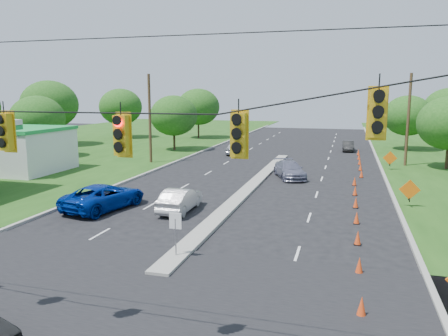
% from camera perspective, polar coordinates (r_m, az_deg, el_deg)
% --- Properties ---
extents(ground, '(160.00, 160.00, 0.00)m').
position_cam_1_polar(ground, '(14.60, -15.71, -19.69)').
color(ground, black).
rests_on(ground, ground).
extents(cross_street, '(160.00, 14.00, 0.02)m').
position_cam_1_polar(cross_street, '(14.60, -15.71, -19.69)').
color(cross_street, black).
rests_on(cross_street, ground).
extents(curb_left, '(0.25, 110.00, 0.16)m').
position_cam_1_polar(curb_left, '(44.70, -6.72, 0.56)').
color(curb_left, gray).
rests_on(curb_left, ground).
extents(curb_right, '(0.25, 110.00, 0.16)m').
position_cam_1_polar(curb_right, '(41.46, 20.03, -0.69)').
color(curb_right, gray).
rests_on(curb_right, ground).
extents(median, '(1.00, 34.00, 0.18)m').
position_cam_1_polar(median, '(33.23, 3.49, -2.58)').
color(median, gray).
rests_on(median, ground).
extents(median_sign, '(0.55, 0.06, 2.05)m').
position_cam_1_polar(median_sign, '(18.95, -6.36, -7.57)').
color(median_sign, gray).
rests_on(median_sign, ground).
extents(signal_span, '(25.60, 0.32, 9.00)m').
position_cam_1_polar(signal_span, '(12.15, -19.45, -0.84)').
color(signal_span, '#422D1C').
rests_on(signal_span, ground).
extents(utility_pole_far_left, '(0.28, 0.28, 9.00)m').
position_cam_1_polar(utility_pole_far_left, '(45.19, -9.66, 6.33)').
color(utility_pole_far_left, '#422D1C').
rests_on(utility_pole_far_left, ground).
extents(utility_pole_far_right, '(0.28, 0.28, 9.00)m').
position_cam_1_polar(utility_pole_far_right, '(46.13, 22.92, 5.77)').
color(utility_pole_far_right, '#422D1C').
rests_on(utility_pole_far_right, ground).
extents(cone_0, '(0.32, 0.32, 0.70)m').
position_cam_1_polar(cone_0, '(15.30, 17.53, -16.85)').
color(cone_0, '#E44416').
rests_on(cone_0, ground).
extents(cone_1, '(0.32, 0.32, 0.70)m').
position_cam_1_polar(cone_1, '(18.50, 17.26, -12.06)').
color(cone_1, '#E44416').
rests_on(cone_1, ground).
extents(cone_2, '(0.32, 0.32, 0.70)m').
position_cam_1_polar(cone_2, '(21.80, 17.07, -8.70)').
color(cone_2, '#E44416').
rests_on(cone_2, ground).
extents(cone_3, '(0.32, 0.32, 0.70)m').
position_cam_1_polar(cone_3, '(25.15, 16.94, -6.22)').
color(cone_3, '#E44416').
rests_on(cone_3, ground).
extents(cone_4, '(0.32, 0.32, 0.70)m').
position_cam_1_polar(cone_4, '(28.54, 16.84, -4.33)').
color(cone_4, '#E44416').
rests_on(cone_4, ground).
extents(cone_5, '(0.32, 0.32, 0.70)m').
position_cam_1_polar(cone_5, '(31.95, 16.76, -2.85)').
color(cone_5, '#E44416').
rests_on(cone_5, ground).
extents(cone_6, '(0.32, 0.32, 0.70)m').
position_cam_1_polar(cone_6, '(35.38, 16.69, -1.65)').
color(cone_6, '#E44416').
rests_on(cone_6, ground).
extents(cone_7, '(0.32, 0.32, 0.70)m').
position_cam_1_polar(cone_7, '(38.83, 17.52, -0.70)').
color(cone_7, '#E44416').
rests_on(cone_7, ground).
extents(cone_8, '(0.32, 0.32, 0.70)m').
position_cam_1_polar(cone_8, '(42.28, 17.41, 0.13)').
color(cone_8, '#E44416').
rests_on(cone_8, ground).
extents(cone_9, '(0.32, 0.32, 0.70)m').
position_cam_1_polar(cone_9, '(45.74, 17.31, 0.83)').
color(cone_9, '#E44416').
rests_on(cone_9, ground).
extents(cone_10, '(0.32, 0.32, 0.70)m').
position_cam_1_polar(cone_10, '(49.20, 17.22, 1.44)').
color(cone_10, '#E44416').
rests_on(cone_10, ground).
extents(cone_11, '(0.32, 0.32, 0.70)m').
position_cam_1_polar(cone_11, '(52.67, 17.15, 1.96)').
color(cone_11, '#E44416').
rests_on(cone_11, ground).
extents(work_sign_1, '(1.27, 0.58, 1.37)m').
position_cam_1_polar(work_sign_1, '(29.60, 23.08, -2.73)').
color(work_sign_1, black).
rests_on(work_sign_1, ground).
extents(work_sign_2, '(1.27, 0.58, 1.37)m').
position_cam_1_polar(work_sign_2, '(43.31, 20.86, 1.15)').
color(work_sign_2, black).
rests_on(work_sign_2, ground).
extents(tree_2, '(5.88, 5.88, 6.86)m').
position_cam_1_polar(tree_2, '(52.44, -23.17, 5.96)').
color(tree_2, black).
rests_on(tree_2, ground).
extents(tree_3, '(7.56, 7.56, 8.82)m').
position_cam_1_polar(tree_3, '(63.95, -21.82, 7.70)').
color(tree_3, black).
rests_on(tree_3, ground).
extents(tree_4, '(6.72, 6.72, 7.84)m').
position_cam_1_polar(tree_4, '(71.82, -13.35, 7.79)').
color(tree_4, black).
rests_on(tree_4, ground).
extents(tree_5, '(5.88, 5.88, 6.86)m').
position_cam_1_polar(tree_5, '(54.94, -6.57, 6.81)').
color(tree_5, black).
rests_on(tree_5, ground).
extents(tree_6, '(6.72, 6.72, 7.84)m').
position_cam_1_polar(tree_6, '(69.64, -3.38, 7.98)').
color(tree_6, black).
rests_on(tree_6, ground).
extents(tree_12, '(5.88, 5.88, 6.86)m').
position_cam_1_polar(tree_12, '(59.21, 22.87, 6.32)').
color(tree_12, black).
rests_on(tree_12, ground).
extents(white_sedan, '(1.59, 4.35, 1.43)m').
position_cam_1_polar(white_sedan, '(26.71, -5.74, -4.11)').
color(white_sedan, '#B4B2B3').
rests_on(white_sedan, ground).
extents(blue_pickup, '(3.73, 6.09, 1.58)m').
position_cam_1_polar(blue_pickup, '(28.00, -15.39, -3.61)').
color(blue_pickup, '#00228D').
rests_on(blue_pickup, ground).
extents(silver_car_far, '(3.65, 5.27, 1.42)m').
position_cam_1_polar(silver_car_far, '(37.25, 8.56, -0.22)').
color(silver_car_far, slate).
rests_on(silver_car_far, ground).
extents(silver_car_oncoming, '(1.76, 4.26, 1.44)m').
position_cam_1_polar(silver_car_oncoming, '(51.19, 1.54, 2.60)').
color(silver_car_oncoming, '#B6B8BF').
rests_on(silver_car_oncoming, ground).
extents(dark_car_receding, '(1.47, 3.91, 1.27)m').
position_cam_1_polar(dark_car_receding, '(56.25, 15.90, 2.79)').
color(dark_car_receding, black).
rests_on(dark_car_receding, ground).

